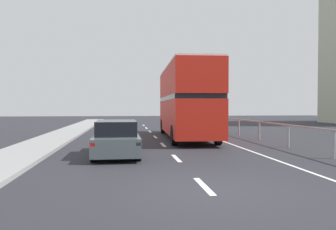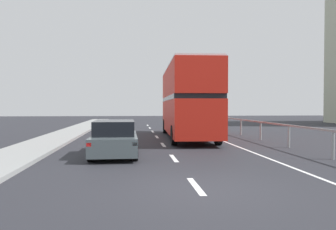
# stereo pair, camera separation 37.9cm
# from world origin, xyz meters

# --- Properties ---
(ground_plane) EXTENTS (75.89, 120.00, 0.10)m
(ground_plane) POSITION_xyz_m (0.00, 0.00, -0.05)
(ground_plane) COLOR #27272D
(lane_paint_markings) EXTENTS (3.63, 46.00, 0.01)m
(lane_paint_markings) POSITION_xyz_m (2.29, 8.25, 0.00)
(lane_paint_markings) COLOR silver
(lane_paint_markings) RESTS_ON ground
(bridge_side_railing) EXTENTS (0.10, 42.00, 1.08)m
(bridge_side_railing) POSITION_xyz_m (5.74, 9.00, 0.87)
(bridge_side_railing) COLOR #929696
(bridge_side_railing) RESTS_ON ground
(double_decker_bus_red) EXTENTS (2.84, 10.63, 4.32)m
(double_decker_bus_red) POSITION_xyz_m (1.77, 12.41, 2.31)
(double_decker_bus_red) COLOR red
(double_decker_bus_red) RESTS_ON ground
(hatchback_car_near) EXTENTS (1.80, 4.47, 1.38)m
(hatchback_car_near) POSITION_xyz_m (-2.23, 5.63, 0.66)
(hatchback_car_near) COLOR #485256
(hatchback_car_near) RESTS_ON ground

